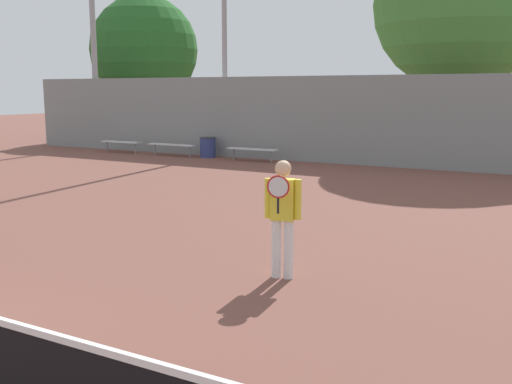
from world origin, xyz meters
The scene contains 9 objects.
tennis_player centered at (2.22, 4.68, 0.94)m, with size 0.51×0.46×1.67m.
bench_courtside_near centered at (-5.20, 16.73, 0.43)m, with size 2.03×0.40×0.47m.
bench_courtside_far centered at (-11.64, 16.73, 0.43)m, with size 1.96×0.40×0.47m.
bench_adjacent_court centered at (-8.93, 16.73, 0.43)m, with size 2.17×0.40×0.47m.
light_pole_near_left centered at (-14.33, 18.13, 5.10)m, with size 0.90×0.60×8.61m.
trash_bin centered at (-7.38, 17.00, 0.40)m, with size 0.64×0.64×0.80m.
back_fence centered at (0.00, 17.57, 1.57)m, with size 34.27×0.06×3.14m.
tree_green_broad centered at (-15.59, 23.15, 4.76)m, with size 5.75×5.75×7.64m.
tree_dark_dense centered at (1.04, 21.89, 5.89)m, with size 6.62×6.62×9.21m.
Camera 1 is at (5.91, -2.58, 2.61)m, focal length 42.00 mm.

